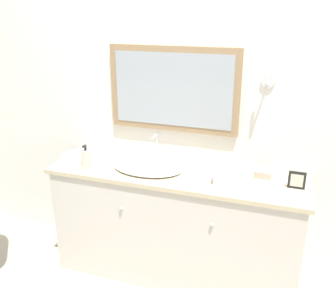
{
  "coord_description": "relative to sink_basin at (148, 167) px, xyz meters",
  "views": [
    {
      "loc": [
        0.7,
        -2.0,
        1.93
      ],
      "look_at": [
        -0.06,
        0.28,
        1.05
      ],
      "focal_mm": 40.0,
      "sensor_mm": 36.0,
      "label": 1
    }
  ],
  "objects": [
    {
      "name": "soap_bottle",
      "position": [
        -0.43,
        -0.11,
        0.05
      ],
      "size": [
        0.07,
        0.07,
        0.17
      ],
      "color": "beige",
      "rests_on": "vanity_counter"
    },
    {
      "name": "wall_back",
      "position": [
        0.2,
        0.31,
        0.41
      ],
      "size": [
        8.0,
        0.18,
        2.55
      ],
      "color": "white",
      "rests_on": "ground_plane"
    },
    {
      "name": "sink_basin",
      "position": [
        0.0,
        0.0,
        0.0
      ],
      "size": [
        0.5,
        0.37,
        0.21
      ],
      "color": "white",
      "rests_on": "vanity_counter"
    },
    {
      "name": "hand_towel_far_corner",
      "position": [
        -0.57,
        -0.02,
        0.01
      ],
      "size": [
        0.17,
        0.14,
        0.05
      ],
      "color": "white",
      "rests_on": "vanity_counter"
    },
    {
      "name": "appliance_box",
      "position": [
        0.61,
        -0.06,
        0.04
      ],
      "size": [
        0.24,
        0.11,
        0.12
      ],
      "color": "white",
      "rests_on": "vanity_counter"
    },
    {
      "name": "hand_towel_near_sink",
      "position": [
        0.77,
        0.15,
        0.0
      ],
      "size": [
        0.15,
        0.13,
        0.05
      ],
      "color": "#B7A899",
      "rests_on": "vanity_counter"
    },
    {
      "name": "picture_frame",
      "position": [
        1.0,
        0.02,
        0.04
      ],
      "size": [
        0.11,
        0.01,
        0.12
      ],
      "color": "black",
      "rests_on": "vanity_counter"
    },
    {
      "name": "vanity_counter",
      "position": [
        0.21,
        0.02,
        -0.44
      ],
      "size": [
        1.81,
        0.53,
        0.85
      ],
      "color": "beige",
      "rests_on": "ground_plane"
    }
  ]
}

